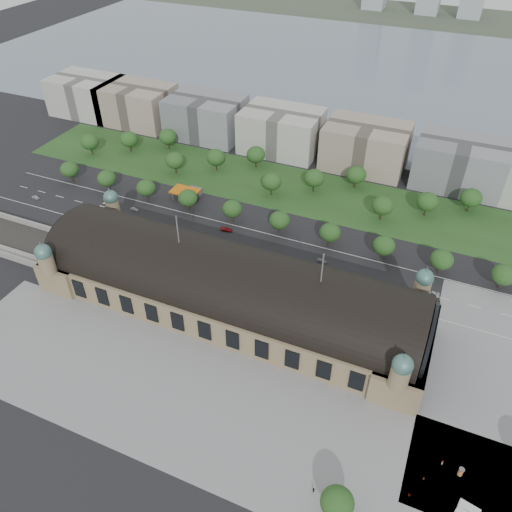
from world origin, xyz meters
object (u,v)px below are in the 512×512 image
at_px(parked_car_3, 126,232).
at_px(pedestrian_5, 442,462).
at_px(parked_car_1, 136,239).
at_px(traffic_car_4, 262,253).
at_px(traffic_car_6, 432,293).
at_px(parked_car_4, 178,246).
at_px(traffic_car_1, 134,209).
at_px(bus_east, 346,287).
at_px(bus_west, 254,258).
at_px(van_south, 467,509).
at_px(petrol_station, 190,191).
at_px(pedestrian_3, 409,495).
at_px(pedestrian_4, 313,490).
at_px(traffic_car_2, 120,222).
at_px(parked_car_5, 164,247).
at_px(parked_car_6, 171,244).
at_px(traffic_car_3, 227,229).
at_px(parked_car_0, 142,238).
at_px(traffic_car_0, 35,197).
at_px(advertising_column, 461,472).
at_px(parked_car_2, 123,237).
at_px(pedestrian_1, 424,479).

distance_m(parked_car_3, pedestrian_5, 161.71).
bearing_deg(parked_car_1, traffic_car_4, 75.31).
distance_m(traffic_car_6, parked_car_4, 110.25).
relative_size(traffic_car_1, bus_east, 0.32).
bearing_deg(traffic_car_1, pedestrian_5, -116.41).
relative_size(bus_west, van_south, 1.81).
relative_size(petrol_station, pedestrian_3, 8.17).
height_order(parked_car_3, pedestrian_4, pedestrian_4).
relative_size(traffic_car_2, parked_car_1, 0.79).
relative_size(traffic_car_6, pedestrian_4, 3.30).
distance_m(traffic_car_1, parked_car_5, 36.05).
bearing_deg(parked_car_4, bus_east, 54.23).
bearing_deg(parked_car_3, parked_car_6, 59.78).
relative_size(traffic_car_3, pedestrian_3, 3.22).
height_order(traffic_car_2, bus_west, bus_west).
relative_size(petrol_station, parked_car_0, 3.06).
relative_size(traffic_car_6, parked_car_6, 1.21).
distance_m(traffic_car_0, parked_car_3, 60.49).
xyz_separation_m(parked_car_1, van_south, (150.49, -67.12, 0.33)).
distance_m(parked_car_6, bus_west, 39.09).
distance_m(bus_east, advertising_column, 80.05).
xyz_separation_m(traffic_car_0, bus_east, (165.46, -4.75, 1.04)).
xyz_separation_m(parked_car_1, parked_car_2, (-6.84, -1.09, -0.16)).
distance_m(traffic_car_2, parked_car_5, 30.75).
xyz_separation_m(bus_west, pedestrian_4, (55.37, -86.16, -0.60)).
height_order(bus_west, advertising_column, advertising_column).
relative_size(parked_car_2, parked_car_5, 0.77).
relative_size(petrol_station, traffic_car_3, 2.54).
relative_size(traffic_car_4, pedestrian_5, 2.84).
relative_size(traffic_car_0, parked_car_0, 1.00).
bearing_deg(traffic_car_0, parked_car_4, 92.59).
height_order(bus_east, pedestrian_1, bus_east).
distance_m(parked_car_6, bus_east, 80.65).
distance_m(traffic_car_1, pedestrian_4, 160.14).
xyz_separation_m(petrol_station, bus_east, (93.19, -38.28, -1.14)).
distance_m(petrol_station, parked_car_1, 43.46).
distance_m(advertising_column, pedestrian_3, 17.18).
bearing_deg(traffic_car_6, parked_car_2, -80.89).
xyz_separation_m(traffic_car_0, pedestrian_1, (206.46, -72.75, 0.00)).
bearing_deg(pedestrian_5, parked_car_0, -102.65).
bearing_deg(traffic_car_4, pedestrian_3, 36.37).
relative_size(parked_car_3, parked_car_6, 0.85).
bearing_deg(parked_car_6, traffic_car_4, 72.84).
bearing_deg(traffic_car_6, pedestrian_3, 5.77).
xyz_separation_m(traffic_car_4, pedestrian_3, (78.47, -82.35, 0.07)).
bearing_deg(parked_car_6, pedestrian_3, 27.51).
distance_m(petrol_station, parked_car_0, 41.74).
distance_m(petrol_station, parked_car_6, 42.26).
height_order(parked_car_0, parked_car_5, parked_car_5).
bearing_deg(parked_car_6, parked_car_3, -121.13).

